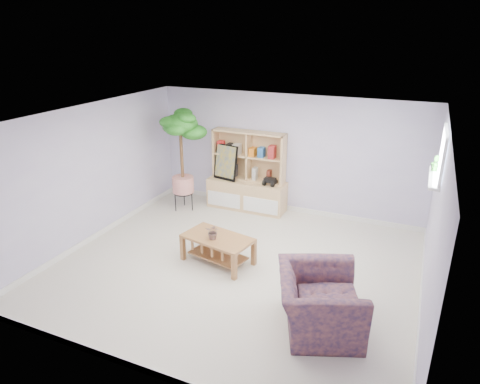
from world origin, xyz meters
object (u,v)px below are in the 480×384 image
at_px(floor_tree, 182,161).
at_px(storage_unit, 247,171).
at_px(coffee_table, 218,249).
at_px(armchair, 319,298).

bearing_deg(floor_tree, storage_unit, 25.40).
distance_m(coffee_table, armchair, 2.12).
height_order(storage_unit, armchair, storage_unit).
bearing_deg(storage_unit, armchair, -53.93).
relative_size(floor_tree, armchair, 1.81).
bearing_deg(coffee_table, storage_unit, 112.73).
bearing_deg(storage_unit, coffee_table, -78.96).
relative_size(storage_unit, coffee_table, 1.47).
relative_size(coffee_table, floor_tree, 0.53).
relative_size(storage_unit, floor_tree, 0.78).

